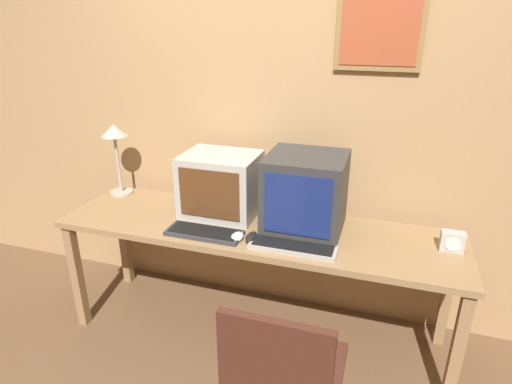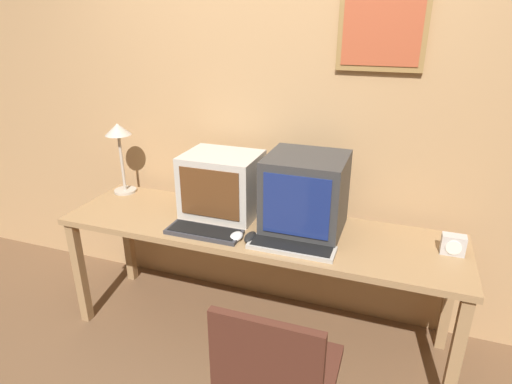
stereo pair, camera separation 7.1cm
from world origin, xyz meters
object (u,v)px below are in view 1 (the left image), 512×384
object	(u,v)px
mouse_near_keyboard	(251,237)
desk_lamp	(115,141)
desk_clock	(452,241)
keyboard_main	(204,233)
monitor_left	(221,185)
keyboard_side	(293,247)
monitor_right	(305,193)
mouse_far_corner	(237,237)

from	to	relation	value
mouse_near_keyboard	desk_lamp	xyz separation A→B (m)	(-1.04, 0.36, 0.34)
mouse_near_keyboard	desk_lamp	world-z (taller)	desk_lamp
desk_clock	keyboard_main	bearing A→B (deg)	-169.83
monitor_left	keyboard_side	bearing A→B (deg)	-29.72
monitor_right	mouse_far_corner	distance (m)	0.44
keyboard_main	mouse_far_corner	xyz separation A→B (m)	(0.19, 0.00, 0.01)
desk_clock	desk_lamp	size ratio (longest dim) A/B	0.24
monitor_right	desk_clock	xyz separation A→B (m)	(0.77, -0.02, -0.16)
mouse_near_keyboard	mouse_far_corner	distance (m)	0.08
keyboard_side	mouse_near_keyboard	xyz separation A→B (m)	(-0.23, 0.02, 0.01)
keyboard_side	desk_lamp	xyz separation A→B (m)	(-1.27, 0.38, 0.35)
keyboard_side	mouse_near_keyboard	size ratio (longest dim) A/B	3.84
monitor_right	desk_lamp	distance (m)	1.29
monitor_left	mouse_near_keyboard	world-z (taller)	monitor_left
monitor_right	desk_lamp	size ratio (longest dim) A/B	0.90
keyboard_main	mouse_near_keyboard	world-z (taller)	mouse_near_keyboard
mouse_far_corner	desk_lamp	bearing A→B (deg)	158.91
monitor_left	desk_clock	world-z (taller)	monitor_left
monitor_left	mouse_near_keyboard	bearing A→B (deg)	-44.28
mouse_near_keyboard	mouse_far_corner	world-z (taller)	mouse_near_keyboard
mouse_near_keyboard	mouse_far_corner	bearing A→B (deg)	-168.19
monitor_left	desk_lamp	bearing A→B (deg)	173.61
monitor_left	mouse_far_corner	world-z (taller)	monitor_left
keyboard_side	desk_lamp	distance (m)	1.37
mouse_far_corner	keyboard_main	bearing A→B (deg)	-179.81
monitor_left	mouse_near_keyboard	size ratio (longest dim) A/B	3.72
monitor_right	keyboard_main	distance (m)	0.59
mouse_far_corner	desk_lamp	size ratio (longest dim) A/B	0.21
keyboard_main	mouse_near_keyboard	xyz separation A→B (m)	(0.26, 0.02, 0.01)
monitor_left	keyboard_main	size ratio (longest dim) A/B	1.04
monitor_left	keyboard_main	xyz separation A→B (m)	(0.01, -0.29, -0.17)
keyboard_side	monitor_left	bearing A→B (deg)	150.28
monitor_right	keyboard_main	bearing A→B (deg)	-154.02
keyboard_main	keyboard_side	distance (m)	0.50
mouse_near_keyboard	keyboard_side	bearing A→B (deg)	-4.85
mouse_far_corner	monitor_right	bearing A→B (deg)	38.12
desk_clock	monitor_right	bearing A→B (deg)	178.75
monitor_right	mouse_near_keyboard	size ratio (longest dim) A/B	3.65
monitor_left	desk_lamp	size ratio (longest dim) A/B	0.92
keyboard_side	desk_clock	world-z (taller)	desk_clock
keyboard_main	mouse_near_keyboard	size ratio (longest dim) A/B	3.59
mouse_near_keyboard	keyboard_main	bearing A→B (deg)	-176.51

